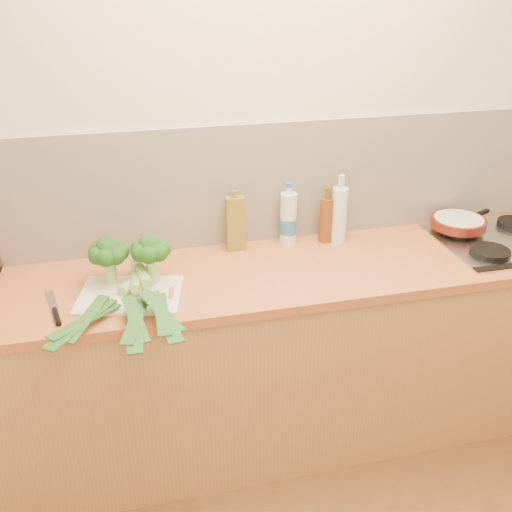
# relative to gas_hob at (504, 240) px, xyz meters

# --- Properties ---
(room_shell) EXTENTS (3.50, 3.50, 3.50)m
(room_shell) POSITION_rel_gas_hob_xyz_m (-1.02, 0.29, 0.26)
(room_shell) COLOR beige
(room_shell) RESTS_ON ground
(counter) EXTENTS (3.20, 0.62, 0.90)m
(counter) POSITION_rel_gas_hob_xyz_m (-1.02, 0.00, -0.46)
(counter) COLOR #B3764A
(counter) RESTS_ON ground
(gas_hob) EXTENTS (0.58, 0.50, 0.04)m
(gas_hob) POSITION_rel_gas_hob_xyz_m (0.00, 0.00, 0.00)
(gas_hob) COLOR silver
(gas_hob) RESTS_ON counter
(chopping_board) EXTENTS (0.43, 0.36, 0.01)m
(chopping_board) POSITION_rel_gas_hob_xyz_m (-1.68, -0.08, -0.01)
(chopping_board) COLOR beige
(chopping_board) RESTS_ON counter
(broccoli_left) EXTENTS (0.16, 0.16, 0.20)m
(broccoli_left) POSITION_rel_gas_hob_xyz_m (-1.74, 0.02, 0.13)
(broccoli_left) COLOR #A4CA76
(broccoli_left) RESTS_ON chopping_board
(broccoli_right) EXTENTS (0.16, 0.16, 0.20)m
(broccoli_right) POSITION_rel_gas_hob_xyz_m (-1.58, -0.01, 0.14)
(broccoli_right) COLOR #A4CA76
(broccoli_right) RESTS_ON chopping_board
(leek_front) EXTENTS (0.42, 0.54, 0.04)m
(leek_front) POSITION_rel_gas_hob_xyz_m (-1.72, -0.11, 0.02)
(leek_front) COLOR white
(leek_front) RESTS_ON chopping_board
(leek_mid) EXTENTS (0.11, 0.64, 0.04)m
(leek_mid) POSITION_rel_gas_hob_xyz_m (-1.66, -0.15, 0.04)
(leek_mid) COLOR white
(leek_mid) RESTS_ON chopping_board
(leek_back) EXTENTS (0.16, 0.65, 0.04)m
(leek_back) POSITION_rel_gas_hob_xyz_m (-1.61, -0.14, 0.06)
(leek_back) COLOR white
(leek_back) RESTS_ON chopping_board
(chefs_knife) EXTENTS (0.08, 0.27, 0.02)m
(chefs_knife) POSITION_rel_gas_hob_xyz_m (-1.95, -0.15, -0.01)
(chefs_knife) COLOR silver
(chefs_knife) RESTS_ON counter
(skillet) EXTENTS (0.35, 0.25, 0.04)m
(skillet) POSITION_rel_gas_hob_xyz_m (-0.15, 0.14, 0.05)
(skillet) COLOR #54180E
(skillet) RESTS_ON gas_hob
(oil_tin) EXTENTS (0.08, 0.05, 0.28)m
(oil_tin) POSITION_rel_gas_hob_xyz_m (-1.20, 0.23, 0.11)
(oil_tin) COLOR olive
(oil_tin) RESTS_ON counter
(glass_bottle) EXTENTS (0.07, 0.07, 0.32)m
(glass_bottle) POSITION_rel_gas_hob_xyz_m (-0.73, 0.20, 0.12)
(glass_bottle) COLOR silver
(glass_bottle) RESTS_ON counter
(amber_bottle) EXTENTS (0.06, 0.06, 0.26)m
(amber_bottle) POSITION_rel_gas_hob_xyz_m (-0.78, 0.21, 0.09)
(amber_bottle) COLOR #603312
(amber_bottle) RESTS_ON counter
(water_bottle) EXTENTS (0.08, 0.08, 0.27)m
(water_bottle) POSITION_rel_gas_hob_xyz_m (-0.96, 0.24, 0.10)
(water_bottle) COLOR silver
(water_bottle) RESTS_ON counter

